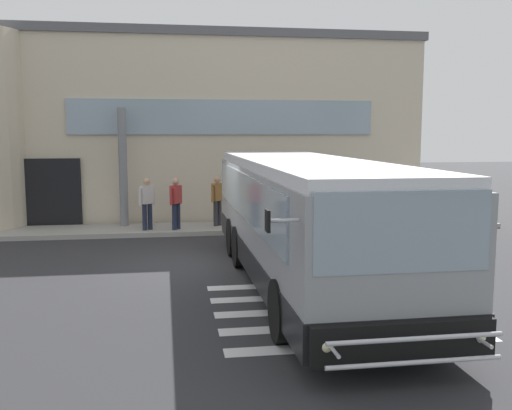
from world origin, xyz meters
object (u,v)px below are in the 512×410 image
object	(u,v)px
entry_support_column	(123,167)
passenger_at_curb_edge	(217,198)
passenger_by_doorway	(176,201)
bus_main_foreground	(306,224)
passenger_near_column	(147,201)

from	to	relation	value
entry_support_column	passenger_at_curb_edge	distance (m)	3.32
passenger_by_doorway	passenger_at_curb_edge	size ratio (longest dim) A/B	1.00
passenger_by_doorway	bus_main_foreground	bearing A→B (deg)	-68.41
entry_support_column	passenger_at_curb_edge	world-z (taller)	entry_support_column
entry_support_column	bus_main_foreground	distance (m)	8.98
passenger_near_column	passenger_by_doorway	distance (m)	0.92
bus_main_foreground	passenger_at_curb_edge	xyz separation A→B (m)	(-1.27, 7.28, -0.25)
entry_support_column	passenger_near_column	distance (m)	1.66
bus_main_foreground	passenger_near_column	size ratio (longest dim) A/B	6.36
passenger_at_curb_edge	bus_main_foreground	bearing A→B (deg)	-80.10
entry_support_column	passenger_by_doorway	distance (m)	2.28
bus_main_foreground	passenger_at_curb_edge	world-z (taller)	bus_main_foreground
bus_main_foreground	passenger_near_column	xyz separation A→B (m)	(-3.58, 6.78, -0.25)
passenger_by_doorway	passenger_at_curb_edge	bearing A→B (deg)	22.10
passenger_near_column	passenger_by_doorway	world-z (taller)	same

